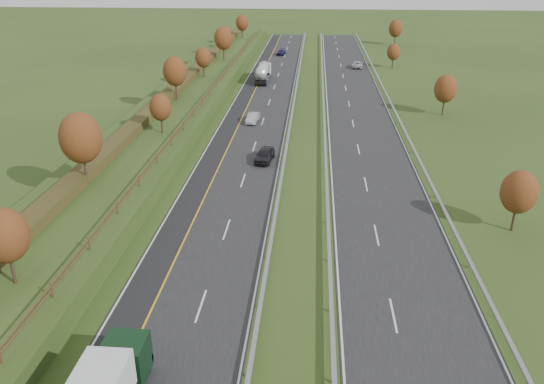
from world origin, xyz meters
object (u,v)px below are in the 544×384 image
Objects in this scene: road_tanker at (263,72)px; car_oncoming at (357,64)px; car_small_far at (281,52)px; car_silver_mid at (253,118)px; car_dark_near at (265,155)px.

road_tanker is 2.13× the size of car_oncoming.
road_tanker reaches higher than car_oncoming.
road_tanker is at bearing -85.69° from car_small_far.
car_oncoming is at bearing -33.21° from car_small_far.
road_tanker reaches higher than car_silver_mid.
car_dark_near is at bearing 81.54° from car_oncoming.
car_small_far is (1.75, 31.79, -1.15)m from road_tanker.
car_dark_near is at bearing -84.36° from road_tanker.
road_tanker is 25.81m from car_oncoming.
car_dark_near is 1.11× the size of car_silver_mid.
car_silver_mid is 49.86m from car_oncoming.
car_silver_mid is 0.83× the size of car_oncoming.
car_oncoming is (20.40, 15.77, -1.09)m from road_tanker.
car_oncoming is (18.65, -16.02, 0.06)m from car_small_far.
road_tanker reaches higher than car_small_far.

